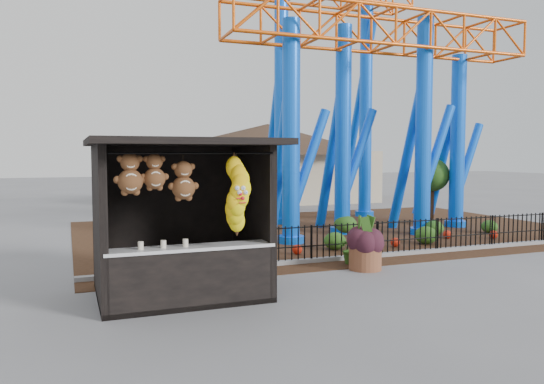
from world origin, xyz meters
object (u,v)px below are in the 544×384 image
object	(u,v)px
roller_coaster	(357,57)
potted_plant	(353,249)
terracotta_planter	(365,257)
prize_booth	(182,221)

from	to	relation	value
roller_coaster	potted_plant	bearing A→B (deg)	-120.48
roller_coaster	terracotta_planter	xyz separation A→B (m)	(-3.42, -6.41, -6.14)
terracotta_planter	potted_plant	distance (m)	0.69
prize_booth	potted_plant	size ratio (longest dim) A/B	4.35
terracotta_planter	potted_plant	bearing A→B (deg)	85.81
prize_booth	terracotta_planter	size ratio (longest dim) A/B	4.39
prize_booth	terracotta_planter	distance (m)	4.93
roller_coaster	potted_plant	size ratio (longest dim) A/B	13.66
prize_booth	potted_plant	xyz separation A→B (m)	(4.74, 1.58, -1.12)
terracotta_planter	roller_coaster	bearing A→B (deg)	61.89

